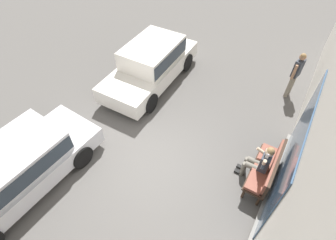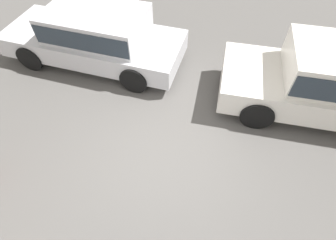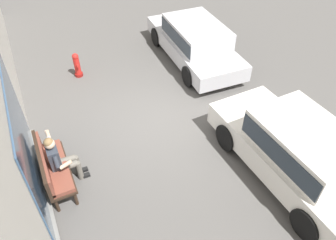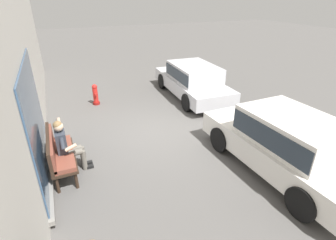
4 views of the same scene
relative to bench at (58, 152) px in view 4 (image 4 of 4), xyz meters
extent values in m
plane|color=#565451|center=(1.02, -2.90, -0.59)|extent=(60.00, 60.00, 0.00)
cube|color=beige|center=(1.02, 0.50, 2.05)|extent=(18.00, 0.40, 5.29)
cube|color=#385170|center=(0.00, 0.28, 0.86)|extent=(3.40, 0.03, 2.50)
cube|color=gray|center=(0.00, 0.25, -0.41)|extent=(3.60, 0.12, 0.10)
cylinder|color=#332319|center=(0.73, 0.10, -0.39)|extent=(0.07, 0.07, 0.41)
cylinder|color=#332319|center=(-0.73, 0.10, -0.39)|extent=(0.07, 0.07, 0.41)
cylinder|color=#332319|center=(0.73, -0.29, -0.39)|extent=(0.07, 0.07, 0.41)
cylinder|color=#332319|center=(-0.73, -0.29, -0.39)|extent=(0.07, 0.07, 0.41)
cube|color=#332319|center=(0.00, -0.09, -0.15)|extent=(1.62, 0.55, 0.06)
cube|color=brown|center=(0.00, -0.09, -0.07)|extent=(1.56, 0.49, 0.10)
cube|color=#332319|center=(0.00, 0.14, 0.16)|extent=(1.62, 0.07, 0.55)
cube|color=brown|center=(0.00, 0.08, 0.16)|extent=(1.56, 0.06, 0.47)
cylinder|color=#6B665B|center=(0.10, -0.33, -0.07)|extent=(0.15, 0.42, 0.15)
cylinder|color=#6B665B|center=(0.10, -0.54, -0.33)|extent=(0.12, 0.12, 0.52)
cube|color=black|center=(0.10, -0.62, -0.56)|extent=(0.10, 0.24, 0.07)
cylinder|color=#6B665B|center=(-0.08, -0.33, -0.07)|extent=(0.15, 0.42, 0.15)
cylinder|color=#6B665B|center=(-0.08, -0.54, -0.33)|extent=(0.12, 0.12, 0.52)
cube|color=black|center=(-0.08, -0.62, -0.56)|extent=(0.10, 0.24, 0.07)
cube|color=#6B665B|center=(0.01, -0.12, -0.07)|extent=(0.34, 0.24, 0.14)
cube|color=#333842|center=(0.01, -0.12, 0.21)|extent=(0.38, 0.22, 0.56)
sphere|color=beige|center=(0.01, -0.12, 0.63)|extent=(0.22, 0.22, 0.22)
sphere|color=olive|center=(0.01, -0.11, 0.67)|extent=(0.20, 0.20, 0.20)
cylinder|color=#333842|center=(-0.23, -0.14, 0.32)|extent=(0.20, 0.10, 0.28)
cylinder|color=beige|center=(-0.28, -0.30, 0.20)|extent=(0.08, 0.27, 0.17)
cylinder|color=#333842|center=(0.25, -0.12, 0.39)|extent=(0.25, 0.10, 0.22)
cylinder|color=beige|center=(0.32, -0.14, 0.58)|extent=(0.16, 0.08, 0.25)
cube|color=silver|center=(0.15, -0.14, 0.62)|extent=(0.02, 0.07, 0.15)
cube|color=white|center=(-1.98, -4.90, -0.05)|extent=(4.32, 1.83, 0.57)
cube|color=white|center=(-2.15, -4.91, 0.57)|extent=(2.26, 1.57, 0.68)
cube|color=#28333D|center=(-2.15, -4.91, 0.57)|extent=(2.22, 1.60, 0.47)
cylinder|color=black|center=(-0.68, -4.05, -0.25)|extent=(0.69, 0.20, 0.68)
cylinder|color=black|center=(-0.63, -5.69, -0.25)|extent=(0.69, 0.20, 0.68)
cylinder|color=black|center=(-3.33, -4.12, -0.25)|extent=(0.69, 0.20, 0.68)
cube|color=silver|center=(3.41, -5.36, -0.09)|extent=(4.52, 1.95, 0.51)
cube|color=silver|center=(3.23, -5.35, 0.47)|extent=(2.38, 1.63, 0.62)
cube|color=#28333D|center=(3.23, -5.35, 0.47)|extent=(2.34, 1.66, 0.43)
cylinder|color=black|center=(4.83, -4.62, -0.26)|extent=(0.67, 0.22, 0.66)
cylinder|color=black|center=(4.74, -6.25, -0.26)|extent=(0.67, 0.22, 0.66)
cylinder|color=black|center=(2.08, -4.47, -0.26)|extent=(0.67, 0.22, 0.66)
cylinder|color=black|center=(1.99, -6.10, -0.26)|extent=(0.67, 0.22, 0.66)
cylinder|color=maroon|center=(4.07, -1.53, -0.54)|extent=(0.26, 0.26, 0.10)
cylinder|color=red|center=(4.07, -1.53, -0.22)|extent=(0.19, 0.19, 0.55)
sphere|color=red|center=(4.07, -1.53, 0.12)|extent=(0.20, 0.20, 0.20)
cylinder|color=red|center=(3.93, -1.53, -0.14)|extent=(0.10, 0.08, 0.08)
cylinder|color=red|center=(4.21, -1.53, -0.14)|extent=(0.10, 0.08, 0.08)
camera|label=1|loc=(4.40, -0.30, 5.72)|focal=28.00mm
camera|label=2|loc=(0.27, -0.30, 3.81)|focal=28.00mm
camera|label=3|loc=(-5.21, -0.30, 5.39)|focal=35.00mm
camera|label=4|loc=(-5.76, -0.30, 3.32)|focal=28.00mm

